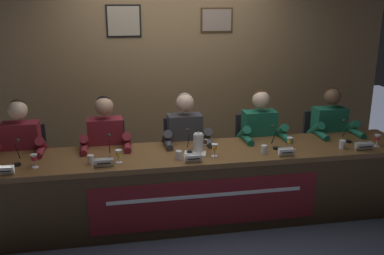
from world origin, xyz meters
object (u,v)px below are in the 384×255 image
at_px(water_cup_left, 91,160).
at_px(juice_glass_far_right, 377,138).
at_px(juice_glass_left, 119,154).
at_px(chair_right, 254,155).
at_px(nameplate_far_right, 364,146).
at_px(panelist_left, 106,146).
at_px(microphone_left, 110,151).
at_px(microphone_right, 275,141).
at_px(panelist_center, 186,142).
at_px(water_cup_right, 264,150).
at_px(water_cup_center, 179,156).
at_px(chair_center, 183,159).
at_px(panelist_far_left, 21,151).
at_px(chair_far_right, 321,150).
at_px(conference_table, 194,177).
at_px(microphone_center, 189,145).
at_px(nameplate_far_left, 4,171).
at_px(juice_glass_far_left, 34,158).
at_px(chair_left, 108,164).
at_px(nameplate_right, 286,152).
at_px(nameplate_center, 193,158).
at_px(microphone_far_left, 18,156).
at_px(panelist_right, 261,137).
at_px(microphone_far_right, 347,134).
at_px(nameplate_left, 104,163).
at_px(document_stack_center, 195,154).
at_px(juice_glass_right, 290,141).
at_px(chair_far_left, 28,170).
at_px(water_cup_far_right, 342,145).
at_px(juice_glass_center, 215,148).
at_px(panelist_far_right, 332,133).
at_px(water_pitcher_central, 199,143).

relative_size(water_cup_left, juice_glass_far_right, 0.69).
relative_size(juice_glass_left, chair_right, 0.14).
relative_size(water_cup_left, nameplate_far_right, 0.45).
xyz_separation_m(panelist_left, microphone_left, (0.04, -0.38, 0.09)).
bearing_deg(microphone_right, panelist_center, 155.69).
height_order(microphone_left, water_cup_right, microphone_left).
distance_m(water_cup_center, water_cup_right, 0.84).
bearing_deg(chair_center, panelist_far_left, -173.19).
bearing_deg(chair_far_right, conference_table, -158.30).
bearing_deg(microphone_center, nameplate_far_left, -170.22).
distance_m(juice_glass_far_left, microphone_right, 2.30).
bearing_deg(juice_glass_far_left, panelist_left, 38.60).
relative_size(chair_left, panelist_left, 0.73).
height_order(nameplate_far_left, chair_far_right, chair_far_right).
bearing_deg(nameplate_right, juice_glass_far_right, 5.87).
bearing_deg(microphone_left, chair_right, 19.61).
bearing_deg(nameplate_center, microphone_far_left, 170.97).
distance_m(conference_table, water_cup_left, 1.00).
bearing_deg(panelist_right, microphone_center, -158.17).
distance_m(microphone_center, nameplate_far_right, 1.74).
distance_m(panelist_far_left, microphone_far_right, 3.35).
distance_m(nameplate_left, panelist_right, 1.78).
bearing_deg(panelist_center, nameplate_center, -93.46).
distance_m(juice_glass_far_left, panelist_right, 2.34).
distance_m(nameplate_right, chair_far_right, 1.20).
xyz_separation_m(nameplate_right, juice_glass_far_right, (1.02, 0.10, 0.05)).
height_order(water_cup_left, water_cup_right, same).
xyz_separation_m(microphone_far_left, microphone_center, (1.59, 0.03, 0.00)).
bearing_deg(water_cup_center, microphone_far_right, 6.86).
bearing_deg(water_cup_center, panelist_center, 73.45).
bearing_deg(document_stack_center, panelist_center, 92.18).
bearing_deg(water_cup_right, panelist_left, 160.78).
relative_size(chair_right, juice_glass_right, 7.26).
height_order(nameplate_center, juice_glass_right, juice_glass_right).
relative_size(chair_far_left, chair_center, 1.00).
distance_m(chair_far_left, juice_glass_right, 2.74).
distance_m(nameplate_center, water_cup_far_right, 1.55).
relative_size(juice_glass_center, chair_right, 0.14).
xyz_separation_m(chair_left, panelist_far_right, (2.50, -0.20, 0.28)).
bearing_deg(chair_right, panelist_far_left, -175.44).
height_order(microphone_left, juice_glass_right, microphone_left).
bearing_deg(panelist_far_left, chair_right, 4.56).
distance_m(chair_center, nameplate_far_right, 1.90).
relative_size(chair_far_left, juice_glass_center, 7.26).
height_order(panelist_left, nameplate_right, panelist_left).
relative_size(juice_glass_left, water_pitcher_central, 0.59).
bearing_deg(chair_far_right, chair_left, 180.00).
relative_size(nameplate_left, document_stack_center, 0.73).
bearing_deg(nameplate_left, juice_glass_far_left, 170.58).
distance_m(microphone_far_left, microphone_right, 2.46).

